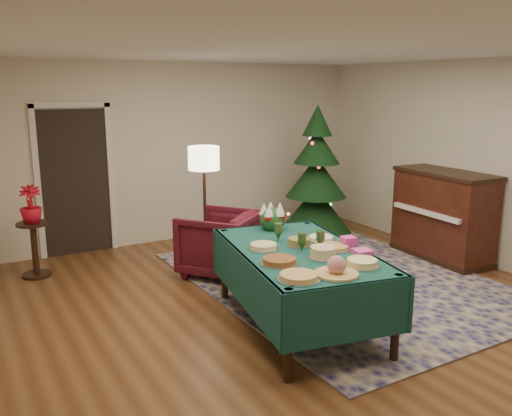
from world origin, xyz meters
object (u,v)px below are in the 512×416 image
gift_box (348,242)px  floor_lamp (204,166)px  side_table (35,250)px  piano (443,216)px  armchair (220,240)px  potted_plant (31,212)px  buffet_table (300,265)px  christmas_tree (316,180)px

gift_box → floor_lamp: bearing=103.8°
side_table → piano: 5.39m
armchair → potted_plant: (-2.05, 1.08, 0.38)m
floor_lamp → piano: size_ratio=1.11×
armchair → gift_box: bearing=64.7°
buffet_table → side_table: size_ratio=3.22×
floor_lamp → christmas_tree: size_ratio=0.78×
armchair → piano: bearing=123.8°
buffet_table → gift_box: size_ratio=17.53×
armchair → piano: piano is taller
side_table → piano: bearing=-22.2°
side_table → floor_lamp: bearing=-23.2°
potted_plant → armchair: bearing=-27.9°
christmas_tree → potted_plant: bearing=175.3°
gift_box → potted_plant: potted_plant is taller
armchair → christmas_tree: size_ratio=0.43×
buffet_table → potted_plant: bearing=125.6°
gift_box → piano: (2.48, 1.00, -0.25)m
floor_lamp → piano: (3.02, -1.19, -0.77)m
piano → floor_lamp: bearing=158.5°
floor_lamp → buffet_table: bearing=-87.6°
armchair → potted_plant: potted_plant is taller
gift_box → christmas_tree: (1.57, 2.69, 0.08)m
piano → side_table: bearing=157.8°
buffet_table → armchair: armchair is taller
side_table → potted_plant: 0.49m
floor_lamp → side_table: (-1.96, 0.84, -1.03)m
floor_lamp → side_table: 2.37m
christmas_tree → gift_box: bearing=-120.3°
piano → gift_box: bearing=-158.2°
armchair → buffet_table: bearing=51.5°
buffet_table → side_table: bearing=125.6°
christmas_tree → piano: christmas_tree is taller
christmas_tree → piano: 1.95m
side_table → armchair: bearing=-27.9°
floor_lamp → christmas_tree: (2.11, 0.50, -0.44)m
potted_plant → side_table: bearing=90.0°
gift_box → floor_lamp: 2.31m
buffet_table → floor_lamp: floor_lamp is taller
potted_plant → christmas_tree: size_ratio=0.22×
floor_lamp → piano: 3.34m
gift_box → floor_lamp: floor_lamp is taller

